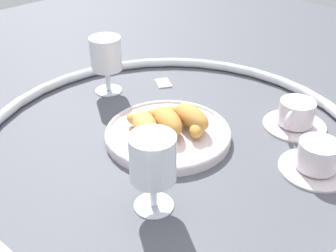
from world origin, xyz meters
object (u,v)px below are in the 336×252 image
at_px(croissant_large, 189,117).
at_px(coffee_cup_far, 317,158).
at_px(sugar_packet, 163,82).
at_px(juice_glass_left, 106,56).
at_px(coffee_cup_near, 296,116).
at_px(juice_glass_right, 153,161).
at_px(croissant_extra, 144,127).
at_px(pastry_plate, 168,134).
at_px(croissant_small, 167,122).

distance_m(croissant_large, coffee_cup_far, 0.27).
xyz_separation_m(coffee_cup_far, sugar_packet, (0.46, -0.04, -0.02)).
bearing_deg(juice_glass_left, coffee_cup_near, -155.83).
bearing_deg(croissant_large, juice_glass_right, 119.14).
bearing_deg(croissant_large, juice_glass_left, 0.13).
bearing_deg(croissant_extra, juice_glass_right, 143.52).
relative_size(croissant_extra, juice_glass_left, 0.87).
bearing_deg(juice_glass_right, pastry_plate, -50.80).
xyz_separation_m(juice_glass_right, sugar_packet, (0.32, -0.33, -0.09)).
bearing_deg(juice_glass_right, croissant_extra, -36.48).
bearing_deg(coffee_cup_near, croissant_small, 55.57).
bearing_deg(juice_glass_left, juice_glass_right, 152.36).
height_order(coffee_cup_near, juice_glass_right, juice_glass_right).
height_order(croissant_extra, sugar_packet, croissant_extra).
relative_size(coffee_cup_near, sugar_packet, 2.72).
distance_m(croissant_large, juice_glass_right, 0.24).
relative_size(croissant_small, coffee_cup_far, 0.93).
height_order(pastry_plate, sugar_packet, pastry_plate).
xyz_separation_m(croissant_large, sugar_packet, (0.21, -0.12, -0.04)).
bearing_deg(croissant_extra, juice_glass_left, -21.17).
distance_m(juice_glass_left, juice_glass_right, 0.44).
xyz_separation_m(croissant_extra, coffee_cup_near, (-0.18, -0.28, -0.01)).
distance_m(croissant_small, coffee_cup_far, 0.30).
relative_size(croissant_extra, juice_glass_right, 0.87).
bearing_deg(coffee_cup_near, juice_glass_left, 24.17).
height_order(croissant_large, coffee_cup_far, croissant_large).
height_order(coffee_cup_far, juice_glass_right, juice_glass_right).
bearing_deg(pastry_plate, coffee_cup_far, -155.24).
height_order(coffee_cup_far, sugar_packet, coffee_cup_far).
distance_m(croissant_extra, coffee_cup_near, 0.33).
bearing_deg(coffee_cup_far, juice_glass_left, 8.76).
bearing_deg(sugar_packet, pastry_plate, 167.49).
distance_m(croissant_small, juice_glass_right, 0.21).
height_order(coffee_cup_near, coffee_cup_far, same).
distance_m(pastry_plate, juice_glass_left, 0.27).
distance_m(croissant_large, croissant_small, 0.05).
bearing_deg(pastry_plate, juice_glass_right, 129.20).
height_order(juice_glass_left, juice_glass_right, same).
bearing_deg(croissant_large, coffee_cup_near, -127.15).
bearing_deg(croissant_large, coffee_cup_far, -162.26).
distance_m(croissant_extra, sugar_packet, 0.28).
xyz_separation_m(croissant_small, coffee_cup_far, (-0.27, -0.13, -0.01)).
bearing_deg(juice_glass_right, coffee_cup_near, -93.98).
distance_m(pastry_plate, croissant_large, 0.06).
bearing_deg(coffee_cup_near, pastry_plate, 55.44).
bearing_deg(croissant_small, juice_glass_left, -10.13).
xyz_separation_m(croissant_extra, coffee_cup_far, (-0.29, -0.17, -0.01)).
xyz_separation_m(croissant_extra, sugar_packet, (0.17, -0.22, -0.04)).
xyz_separation_m(coffee_cup_near, juice_glass_right, (0.03, 0.39, 0.07)).
relative_size(croissant_large, sugar_packet, 2.68).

